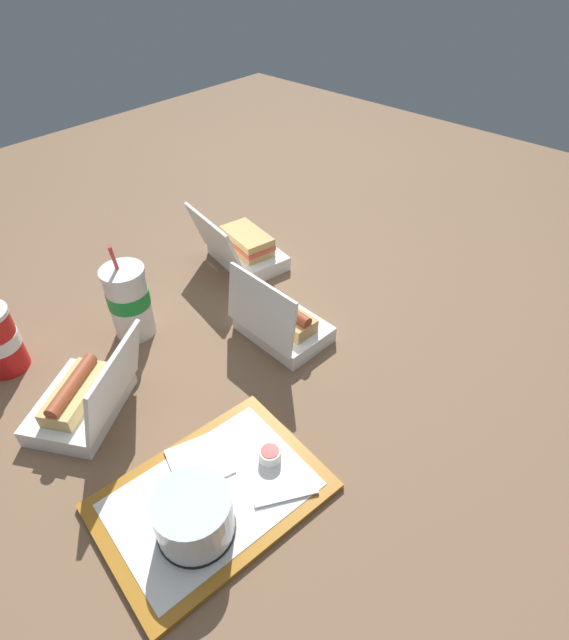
{
  "coord_description": "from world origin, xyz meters",
  "views": [
    {
      "loc": [
        0.59,
        0.58,
        0.78
      ],
      "look_at": [
        -0.04,
        0.01,
        0.05
      ],
      "focal_mm": 28.0,
      "sensor_mm": 36.0,
      "label": 1
    }
  ],
  "objects_px": {
    "clamshell_sandwich_center": "(244,249)",
    "clamshell_hotdog_front": "(83,399)",
    "plastic_fork": "(287,497)",
    "food_tray": "(212,496)",
    "ketchup_cup": "(270,454)",
    "clamshell_hotdog_right": "(280,322)",
    "soda_cup_front": "(129,301)",
    "cake_container": "(194,516)"
  },
  "relations": [
    {
      "from": "plastic_fork",
      "to": "soda_cup_front",
      "type": "height_order",
      "value": "soda_cup_front"
    },
    {
      "from": "clamshell_hotdog_right",
      "to": "ketchup_cup",
      "type": "bearing_deg",
      "value": 39.63
    },
    {
      "from": "clamshell_hotdog_front",
      "to": "soda_cup_front",
      "type": "height_order",
      "value": "soda_cup_front"
    },
    {
      "from": "clamshell_sandwich_center",
      "to": "soda_cup_front",
      "type": "xyz_separation_m",
      "value": [
        0.37,
        0.02,
        0.05
      ]
    },
    {
      "from": "plastic_fork",
      "to": "soda_cup_front",
      "type": "distance_m",
      "value": 0.56
    },
    {
      "from": "plastic_fork",
      "to": "clamshell_hotdog_front",
      "type": "xyz_separation_m",
      "value": [
        0.12,
        -0.42,
        0.03
      ]
    },
    {
      "from": "food_tray",
      "to": "clamshell_hotdog_right",
      "type": "distance_m",
      "value": 0.43
    },
    {
      "from": "food_tray",
      "to": "ketchup_cup",
      "type": "height_order",
      "value": "ketchup_cup"
    },
    {
      "from": "plastic_fork",
      "to": "food_tray",
      "type": "bearing_deg",
      "value": -17.73
    },
    {
      "from": "clamshell_hotdog_right",
      "to": "clamshell_sandwich_center",
      "type": "xyz_separation_m",
      "value": [
        -0.16,
        -0.27,
        0.0
      ]
    },
    {
      "from": "clamshell_hotdog_right",
      "to": "plastic_fork",
      "type": "bearing_deg",
      "value": 44.07
    },
    {
      "from": "cake_container",
      "to": "plastic_fork",
      "type": "relative_size",
      "value": 1.14
    },
    {
      "from": "plastic_fork",
      "to": "clamshell_hotdog_front",
      "type": "distance_m",
      "value": 0.44
    },
    {
      "from": "clamshell_hotdog_front",
      "to": "plastic_fork",
      "type": "bearing_deg",
      "value": 106.16
    },
    {
      "from": "clamshell_hotdog_right",
      "to": "food_tray",
      "type": "bearing_deg",
      "value": 26.96
    },
    {
      "from": "ketchup_cup",
      "to": "clamshell_hotdog_front",
      "type": "distance_m",
      "value": 0.38
    },
    {
      "from": "plastic_fork",
      "to": "clamshell_sandwich_center",
      "type": "bearing_deg",
      "value": -95.52
    },
    {
      "from": "clamshell_hotdog_front",
      "to": "clamshell_sandwich_center",
      "type": "bearing_deg",
      "value": -165.7
    },
    {
      "from": "clamshell_hotdog_right",
      "to": "soda_cup_front",
      "type": "distance_m",
      "value": 0.34
    },
    {
      "from": "ketchup_cup",
      "to": "food_tray",
      "type": "bearing_deg",
      "value": -12.31
    },
    {
      "from": "food_tray",
      "to": "plastic_fork",
      "type": "bearing_deg",
      "value": 128.84
    },
    {
      "from": "plastic_fork",
      "to": "clamshell_hotdog_right",
      "type": "height_order",
      "value": "clamshell_hotdog_right"
    },
    {
      "from": "clamshell_hotdog_right",
      "to": "soda_cup_front",
      "type": "relative_size",
      "value": 0.89
    },
    {
      "from": "clamshell_sandwich_center",
      "to": "soda_cup_front",
      "type": "bearing_deg",
      "value": 2.48
    },
    {
      "from": "clamshell_sandwich_center",
      "to": "soda_cup_front",
      "type": "height_order",
      "value": "soda_cup_front"
    },
    {
      "from": "food_tray",
      "to": "ketchup_cup",
      "type": "distance_m",
      "value": 0.12
    },
    {
      "from": "food_tray",
      "to": "clamshell_hotdog_right",
      "type": "height_order",
      "value": "clamshell_hotdog_right"
    },
    {
      "from": "ketchup_cup",
      "to": "cake_container",
      "type": "bearing_deg",
      "value": 0.96
    },
    {
      "from": "clamshell_sandwich_center",
      "to": "food_tray",
      "type": "bearing_deg",
      "value": 41.08
    },
    {
      "from": "food_tray",
      "to": "plastic_fork",
      "type": "distance_m",
      "value": 0.13
    },
    {
      "from": "clamshell_sandwich_center",
      "to": "cake_container",
      "type": "bearing_deg",
      "value": 39.91
    },
    {
      "from": "clamshell_sandwich_center",
      "to": "clamshell_hotdog_front",
      "type": "bearing_deg",
      "value": 14.3
    },
    {
      "from": "ketchup_cup",
      "to": "clamshell_hotdog_right",
      "type": "xyz_separation_m",
      "value": [
        -0.26,
        -0.22,
        0.01
      ]
    },
    {
      "from": "ketchup_cup",
      "to": "clamshell_sandwich_center",
      "type": "height_order",
      "value": "clamshell_sandwich_center"
    },
    {
      "from": "food_tray",
      "to": "clamshell_hotdog_right",
      "type": "bearing_deg",
      "value": -153.04
    },
    {
      "from": "cake_container",
      "to": "soda_cup_front",
      "type": "distance_m",
      "value": 0.53
    },
    {
      "from": "ketchup_cup",
      "to": "clamshell_hotdog_front",
      "type": "height_order",
      "value": "clamshell_hotdog_front"
    },
    {
      "from": "plastic_fork",
      "to": "clamshell_sandwich_center",
      "type": "height_order",
      "value": "clamshell_sandwich_center"
    },
    {
      "from": "ketchup_cup",
      "to": "clamshell_hotdog_front",
      "type": "xyz_separation_m",
      "value": [
        0.16,
        -0.35,
        0.01
      ]
    },
    {
      "from": "clamshell_hotdog_right",
      "to": "clamshell_sandwich_center",
      "type": "height_order",
      "value": "clamshell_hotdog_right"
    },
    {
      "from": "plastic_fork",
      "to": "ketchup_cup",
      "type": "bearing_deg",
      "value": -83.59
    },
    {
      "from": "cake_container",
      "to": "clamshell_hotdog_front",
      "type": "relative_size",
      "value": 0.48
    }
  ]
}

